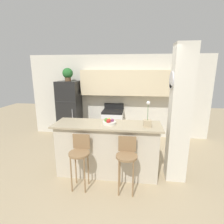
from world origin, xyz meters
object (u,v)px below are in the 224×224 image
at_px(potted_plant_on_fridge, 68,74).
at_px(orchid_vase, 147,121).
at_px(refrigerator, 70,110).
at_px(bar_stool_left, 80,154).
at_px(fruit_bowl, 109,122).
at_px(stove_range, 113,125).
at_px(bar_stool_right, 127,157).
at_px(trash_bin, 85,135).

bearing_deg(potted_plant_on_fridge, orchid_vase, -40.43).
relative_size(refrigerator, orchid_vase, 3.69).
xyz_separation_m(refrigerator, bar_stool_left, (1.04, -2.33, -0.23)).
bearing_deg(fruit_bowl, orchid_vase, -3.90).
relative_size(stove_range, bar_stool_right, 1.09).
height_order(stove_range, potted_plant_on_fridge, potted_plant_on_fridge).
relative_size(refrigerator, bar_stool_right, 1.81).
relative_size(refrigerator, potted_plant_on_fridge, 4.62).
relative_size(refrigerator, bar_stool_left, 1.81).
relative_size(potted_plant_on_fridge, orchid_vase, 0.80).
bearing_deg(orchid_vase, potted_plant_on_fridge, 139.57).
xyz_separation_m(refrigerator, bar_stool_right, (1.87, -2.33, -0.23)).
height_order(fruit_bowl, trash_bin, fruit_bowl).
distance_m(stove_range, bar_stool_left, 2.39).
bearing_deg(trash_bin, potted_plant_on_fridge, 156.91).
height_order(orchid_vase, trash_bin, orchid_vase).
bearing_deg(bar_stool_right, fruit_bowl, 127.28).
distance_m(bar_stool_left, fruit_bowl, 0.81).
distance_m(refrigerator, orchid_vase, 2.93).
xyz_separation_m(refrigerator, orchid_vase, (2.22, -1.89, 0.30)).
bearing_deg(fruit_bowl, bar_stool_left, -132.84).
bearing_deg(fruit_bowl, potted_plant_on_fridge, 129.03).
distance_m(bar_stool_left, bar_stool_right, 0.83).
distance_m(bar_stool_left, potted_plant_on_fridge, 2.88).
xyz_separation_m(refrigerator, fruit_bowl, (1.49, -1.84, 0.23)).
bearing_deg(trash_bin, stove_range, 17.64).
height_order(potted_plant_on_fridge, orchid_vase, potted_plant_on_fridge).
bearing_deg(refrigerator, potted_plant_on_fridge, 115.99).
bearing_deg(bar_stool_right, trash_bin, 122.36).
bearing_deg(orchid_vase, refrigerator, 139.57).
height_order(stove_range, trash_bin, stove_range).
bearing_deg(bar_stool_left, refrigerator, 114.05).
xyz_separation_m(stove_range, trash_bin, (-0.81, -0.26, -0.27)).
relative_size(bar_stool_left, fruit_bowl, 3.72).
relative_size(stove_range, bar_stool_left, 1.09).
height_order(stove_range, bar_stool_right, stove_range).
xyz_separation_m(stove_range, bar_stool_left, (-0.30, -2.36, 0.20)).
xyz_separation_m(potted_plant_on_fridge, orchid_vase, (2.22, -1.89, -0.80)).
bearing_deg(bar_stool_left, bar_stool_right, 0.00).
xyz_separation_m(bar_stool_left, orchid_vase, (1.18, 0.44, 0.53)).
bearing_deg(stove_range, orchid_vase, -65.40).
height_order(bar_stool_right, trash_bin, bar_stool_right).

